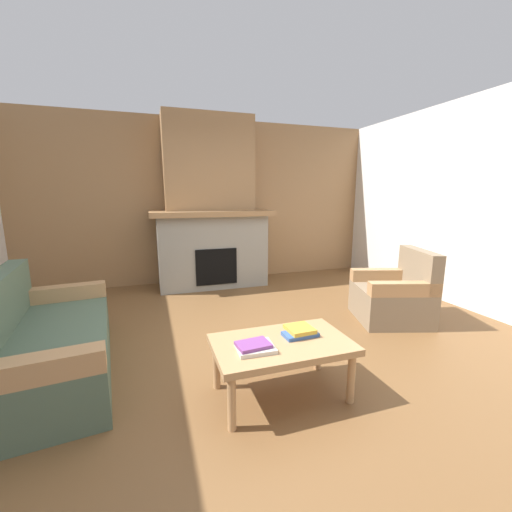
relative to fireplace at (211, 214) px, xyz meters
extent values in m
plane|color=brown|center=(0.00, -2.62, -1.16)|extent=(9.00, 9.00, 0.00)
cube|color=#997047|center=(0.00, 0.38, 0.19)|extent=(6.00, 0.12, 2.70)
cube|color=gray|center=(0.00, -0.03, -0.59)|extent=(1.70, 0.70, 1.15)
cube|color=black|center=(0.00, -0.36, -0.78)|extent=(0.64, 0.08, 0.56)
cube|color=#997047|center=(0.00, -0.08, 0.03)|extent=(1.90, 0.82, 0.08)
cube|color=#997047|center=(0.00, 0.07, 0.80)|extent=(1.40, 0.50, 1.47)
cube|color=#4C604C|center=(-1.76, -2.32, -0.96)|extent=(1.04, 1.88, 0.40)
cube|color=tan|center=(-1.67, -3.14, -0.69)|extent=(0.85, 0.26, 0.15)
cube|color=tan|center=(-1.86, -1.51, -0.69)|extent=(0.85, 0.26, 0.15)
cube|color=#847056|center=(1.73, -2.21, -0.96)|extent=(0.95, 0.95, 0.40)
cube|color=#847056|center=(2.02, -2.30, -0.54)|extent=(0.36, 0.77, 0.45)
cube|color=tan|center=(1.82, -1.91, -0.69)|extent=(0.77, 0.36, 0.15)
cube|color=tan|center=(1.64, -2.51, -0.69)|extent=(0.77, 0.36, 0.15)
cube|color=tan|center=(-0.08, -3.17, -0.76)|extent=(1.00, 0.60, 0.05)
cylinder|color=tan|center=(-0.52, -3.41, -0.97)|extent=(0.06, 0.06, 0.38)
cylinder|color=tan|center=(0.36, -3.41, -0.97)|extent=(0.06, 0.06, 0.38)
cylinder|color=tan|center=(-0.52, -2.93, -0.97)|extent=(0.06, 0.06, 0.38)
cylinder|color=tan|center=(0.36, -2.93, -0.97)|extent=(0.06, 0.06, 0.38)
cube|color=beige|center=(-0.30, -3.23, -0.72)|extent=(0.27, 0.23, 0.03)
cube|color=#7A3D84|center=(-0.32, -3.23, -0.69)|extent=(0.24, 0.18, 0.02)
cube|color=#335699|center=(0.09, -3.12, -0.72)|extent=(0.27, 0.16, 0.03)
cube|color=gold|center=(0.10, -3.10, -0.69)|extent=(0.20, 0.21, 0.03)
camera|label=1|loc=(-0.94, -5.17, 0.32)|focal=22.47mm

